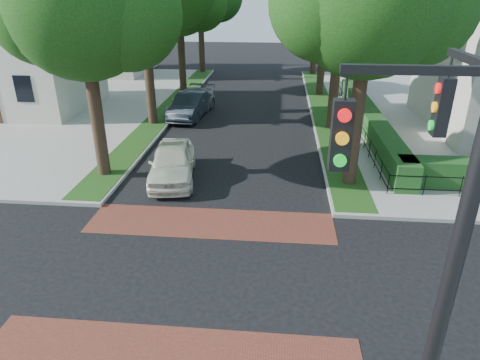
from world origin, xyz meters
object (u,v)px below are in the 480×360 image
(parked_car_front, at_px, (172,162))
(parked_car_rear, at_px, (191,102))
(parked_car_middle, at_px, (190,106))
(traffic_signal, at_px, (444,220))

(parked_car_front, height_order, parked_car_rear, parked_car_front)
(parked_car_front, bearing_deg, parked_car_middle, 88.09)
(traffic_signal, bearing_deg, parked_car_middle, 111.53)
(parked_car_front, bearing_deg, parked_car_rear, 87.95)
(traffic_signal, bearing_deg, parked_car_rear, 110.88)
(parked_car_middle, bearing_deg, parked_car_rear, 100.70)
(parked_car_front, xyz_separation_m, parked_car_rear, (-1.30, 10.85, -0.02))
(traffic_signal, height_order, parked_car_front, traffic_signal)
(traffic_signal, xyz_separation_m, parked_car_middle, (-8.39, 21.28, -3.90))
(parked_car_rear, bearing_deg, parked_car_front, -75.22)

